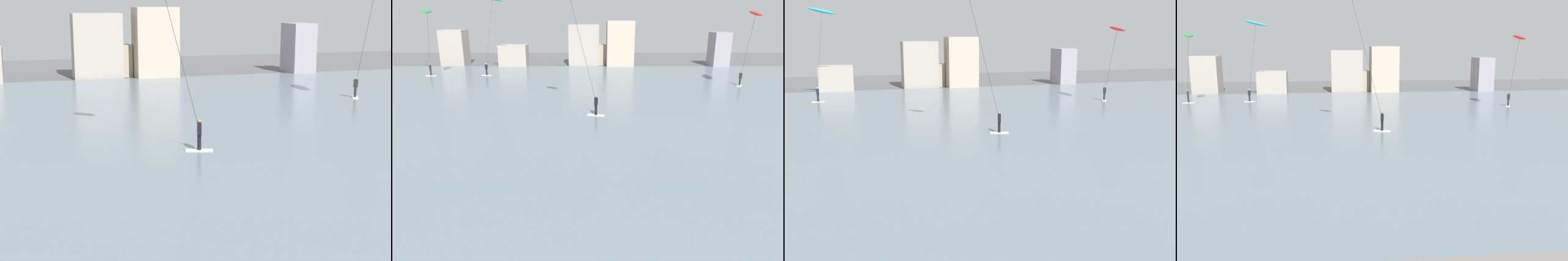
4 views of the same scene
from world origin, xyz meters
The scene contains 3 objects.
water_bay centered at (0.00, 30.32, 0.05)m, with size 84.00×52.00×0.10m, color slate.
far_shore_buildings centered at (-1.28, 58.05, 2.87)m, with size 46.22×5.38×7.07m.
kitesurfer_red centered at (17.67, 37.57, 7.40)m, with size 1.74×4.38×8.36m.
Camera 1 is at (-7.25, -1.44, 7.48)m, focal length 53.74 mm.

